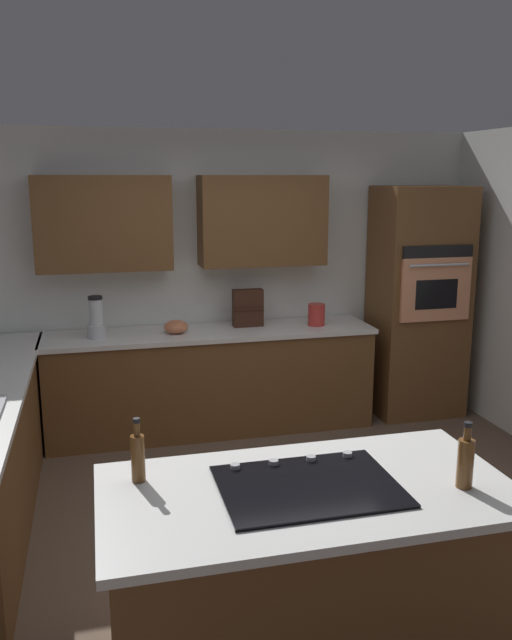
{
  "coord_description": "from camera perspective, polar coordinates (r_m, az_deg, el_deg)",
  "views": [
    {
      "loc": [
        1.05,
        3.68,
        2.2
      ],
      "look_at": [
        -0.13,
        -1.01,
        1.13
      ],
      "focal_mm": 36.7,
      "sensor_mm": 36.0,
      "label": 1
    }
  ],
  "objects": [
    {
      "name": "island_top",
      "position": [
        2.9,
        4.57,
        -14.71
      ],
      "size": [
        1.77,
        0.92,
        0.04
      ],
      "primitive_type": "cube",
      "color": "silver",
      "rests_on": "island_base"
    },
    {
      "name": "wall_back",
      "position": [
        5.85,
        -4.38,
        4.97
      ],
      "size": [
        6.0,
        0.44,
        2.6
      ],
      "color": "silver",
      "rests_on": "ground"
    },
    {
      "name": "wall_oven",
      "position": [
        6.23,
        13.94,
        1.54
      ],
      "size": [
        0.8,
        0.66,
        2.11
      ],
      "color": "brown",
      "rests_on": "ground"
    },
    {
      "name": "cooktop",
      "position": [
        2.89,
        4.54,
        -14.17
      ],
      "size": [
        0.76,
        0.56,
        0.03
      ],
      "color": "black",
      "rests_on": "island_top"
    },
    {
      "name": "ground_plane",
      "position": [
        4.41,
        1.66,
        -17.44
      ],
      "size": [
        14.0,
        14.0,
        0.0
      ],
      "primitive_type": "plane",
      "color": "brown"
    },
    {
      "name": "mixing_bowl",
      "position": [
        5.55,
        -6.99,
        -0.58
      ],
      "size": [
        0.21,
        0.21,
        0.11
      ],
      "primitive_type": "ellipsoid",
      "color": "#CC724C",
      "rests_on": "countertop_back"
    },
    {
      "name": "blender",
      "position": [
        5.49,
        -13.76,
        0.0
      ],
      "size": [
        0.15,
        0.15,
        0.35
      ],
      "color": "silver",
      "rests_on": "countertop_back"
    },
    {
      "name": "island_base",
      "position": [
        3.13,
        4.42,
        -22.07
      ],
      "size": [
        1.69,
        0.84,
        0.86
      ],
      "primitive_type": "cube",
      "color": "brown",
      "rests_on": "ground"
    },
    {
      "name": "countertop_back",
      "position": [
        5.64,
        -3.99,
        -1.11
      ],
      "size": [
        2.84,
        0.64,
        0.04
      ],
      "primitive_type": "cube",
      "color": "silver",
      "rests_on": "lower_cabinets_back"
    },
    {
      "name": "lower_cabinets_back",
      "position": [
        5.76,
        -3.92,
        -5.46
      ],
      "size": [
        2.8,
        0.6,
        0.86
      ],
      "primitive_type": "cube",
      "color": "brown",
      "rests_on": "ground"
    },
    {
      "name": "kettle",
      "position": [
        5.82,
        5.29,
        0.47
      ],
      "size": [
        0.15,
        0.15,
        0.19
      ],
      "primitive_type": "cylinder",
      "color": "red",
      "rests_on": "countertop_back"
    },
    {
      "name": "oil_bottle",
      "position": [
        2.93,
        -10.26,
        -11.6
      ],
      "size": [
        0.06,
        0.06,
        0.29
      ],
      "color": "brown",
      "rests_on": "island_top"
    },
    {
      "name": "second_bottle",
      "position": [
        2.97,
        17.8,
        -11.64
      ],
      "size": [
        0.07,
        0.07,
        0.29
      ],
      "color": "brown",
      "rests_on": "island_top"
    },
    {
      "name": "spice_rack",
      "position": [
        5.75,
        -0.72,
        1.06
      ],
      "size": [
        0.26,
        0.11,
        0.33
      ],
      "color": "#381E14",
      "rests_on": "countertop_back"
    }
  ]
}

